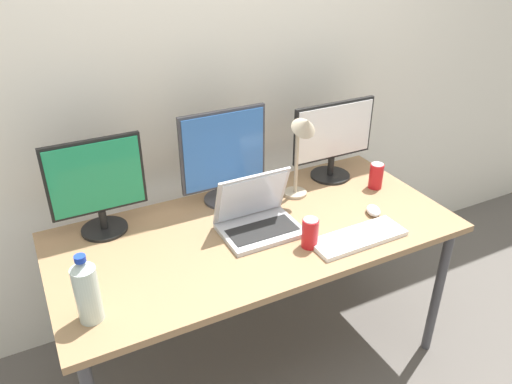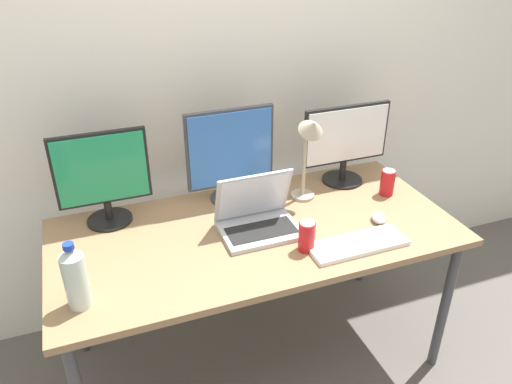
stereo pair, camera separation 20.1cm
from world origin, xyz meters
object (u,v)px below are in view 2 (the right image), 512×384
object	(u,v)px
monitor_center	(230,154)
monitor_right	(346,141)
soda_can_near_keyboard	(307,236)
laptop_silver	(257,217)
keyboard_main	(357,244)
monitor_left	(103,176)
water_bottle	(75,278)
work_desk	(256,241)
soda_can_by_laptop	(387,182)
mouse_by_keyboard	(379,218)
desk_lamp	(310,143)

from	to	relation	value
monitor_center	monitor_right	size ratio (longest dim) A/B	1.00
monitor_center	soda_can_near_keyboard	world-z (taller)	monitor_center
laptop_silver	keyboard_main	xyz separation A→B (m)	(0.33, -0.26, -0.05)
monitor_right	laptop_silver	size ratio (longest dim) A/B	1.36
monitor_left	laptop_silver	size ratio (longest dim) A/B	1.27
monitor_right	water_bottle	distance (m)	1.37
work_desk	monitor_center	xyz separation A→B (m)	(-0.01, 0.28, 0.29)
work_desk	keyboard_main	size ratio (longest dim) A/B	4.17
keyboard_main	monitor_left	bearing A→B (deg)	148.45
monitor_right	soda_can_by_laptop	world-z (taller)	monitor_right
work_desk	laptop_silver	distance (m)	0.12
work_desk	monitor_left	world-z (taller)	monitor_left
laptop_silver	water_bottle	xyz separation A→B (m)	(-0.73, -0.23, 0.06)
soda_can_by_laptop	soda_can_near_keyboard	bearing A→B (deg)	-153.62
monitor_left	soda_can_by_laptop	size ratio (longest dim) A/B	3.25
work_desk	mouse_by_keyboard	bearing A→B (deg)	-13.70
water_bottle	keyboard_main	bearing A→B (deg)	-1.72
monitor_center	soda_can_near_keyboard	bearing A→B (deg)	-73.06
mouse_by_keyboard	laptop_silver	bearing A→B (deg)	-172.66
monitor_left	desk_lamp	distance (m)	0.89
monitor_center	monitor_right	distance (m)	0.57
monitor_left	mouse_by_keyboard	size ratio (longest dim) A/B	4.54
monitor_center	mouse_by_keyboard	bearing A→B (deg)	-37.59
monitor_left	monitor_right	xyz separation A→B (m)	(1.12, -0.02, -0.00)
monitor_left	monitor_center	xyz separation A→B (m)	(0.55, 0.00, 0.01)
laptop_silver	soda_can_near_keyboard	world-z (taller)	laptop_silver
work_desk	monitor_right	size ratio (longest dim) A/B	3.84
work_desk	soda_can_near_keyboard	world-z (taller)	soda_can_near_keyboard
laptop_silver	work_desk	bearing A→B (deg)	-157.99
work_desk	monitor_left	bearing A→B (deg)	153.47
laptop_silver	soda_can_near_keyboard	xyz separation A→B (m)	(0.13, -0.21, 0.01)
monitor_center	soda_can_by_laptop	xyz separation A→B (m)	(0.70, -0.22, -0.16)
monitor_left	soda_can_near_keyboard	world-z (taller)	monitor_left
monitor_center	work_desk	bearing A→B (deg)	-86.99
monitor_center	laptop_silver	size ratio (longest dim) A/B	1.35
monitor_left	soda_can_near_keyboard	size ratio (longest dim) A/B	3.25
monitor_right	laptop_silver	distance (m)	0.63
monitor_center	desk_lamp	xyz separation A→B (m)	(0.32, -0.14, 0.06)
soda_can_near_keyboard	desk_lamp	world-z (taller)	desk_lamp
work_desk	laptop_silver	size ratio (longest dim) A/B	5.21
mouse_by_keyboard	water_bottle	bearing A→B (deg)	-153.91
work_desk	monitor_right	bearing A→B (deg)	25.07
laptop_silver	desk_lamp	bearing A→B (deg)	25.06
work_desk	monitor_center	distance (m)	0.40
water_bottle	soda_can_by_laptop	distance (m)	1.43
keyboard_main	water_bottle	bearing A→B (deg)	177.65
monitor_left	water_bottle	xyz separation A→B (m)	(-0.15, -0.51, -0.10)
laptop_silver	mouse_by_keyboard	world-z (taller)	laptop_silver
keyboard_main	mouse_by_keyboard	world-z (taller)	mouse_by_keyboard
keyboard_main	soda_can_near_keyboard	size ratio (longest dim) A/B	3.21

